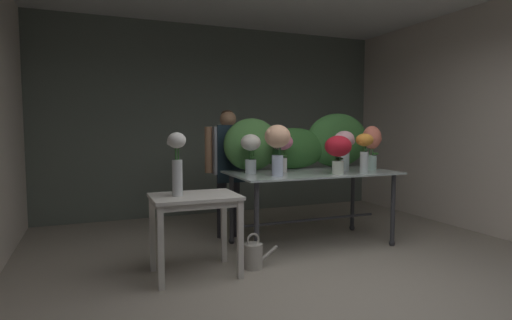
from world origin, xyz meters
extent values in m
plane|color=#9E9384|center=(0.00, 1.89, 0.00)|extent=(8.31, 8.31, 0.00)
cube|color=slate|center=(0.00, 3.78, 1.45)|extent=(5.52, 0.12, 2.89)
cube|color=beige|center=(2.76, 1.89, 1.45)|extent=(0.12, 3.90, 2.89)
cube|color=silver|center=(0.44, 1.60, 0.84)|extent=(1.87, 0.97, 0.02)
cylinder|color=#38383D|center=(-0.40, 1.21, 0.41)|extent=(0.05, 0.05, 0.83)
sphere|color=#38383D|center=(-0.40, 1.21, 0.03)|extent=(0.07, 0.07, 0.07)
cylinder|color=#38383D|center=(1.28, 1.21, 0.41)|extent=(0.05, 0.05, 0.83)
sphere|color=#38383D|center=(1.28, 1.21, 0.03)|extent=(0.07, 0.07, 0.07)
cylinder|color=#38383D|center=(-0.40, 1.98, 0.41)|extent=(0.05, 0.05, 0.83)
sphere|color=#38383D|center=(-0.40, 1.98, 0.03)|extent=(0.07, 0.07, 0.07)
cylinder|color=#38383D|center=(1.28, 1.98, 0.41)|extent=(0.05, 0.05, 0.83)
sphere|color=#38383D|center=(1.28, 1.98, 0.03)|extent=(0.07, 0.07, 0.07)
cylinder|color=#38383D|center=(0.44, 1.60, 0.29)|extent=(1.67, 0.03, 0.03)
cube|color=silver|center=(-1.03, 1.15, 0.73)|extent=(0.78, 0.57, 0.03)
cube|color=silver|center=(-1.03, 1.15, 0.68)|extent=(0.72, 0.51, 0.06)
cube|color=silver|center=(-1.38, 0.90, 0.36)|extent=(0.05, 0.05, 0.71)
cube|color=silver|center=(-0.68, 0.90, 0.36)|extent=(0.05, 0.05, 0.71)
cube|color=silver|center=(-1.38, 1.39, 0.36)|extent=(0.05, 0.05, 0.71)
cube|color=silver|center=(-0.68, 1.39, 0.36)|extent=(0.05, 0.05, 0.71)
cylinder|color=#232328|center=(-0.42, 2.28, 0.39)|extent=(0.12, 0.12, 0.79)
cylinder|color=#232328|center=(-0.25, 2.28, 0.39)|extent=(0.12, 0.12, 0.79)
cube|color=#999EA8|center=(-0.34, 2.28, 1.07)|extent=(0.40, 0.22, 0.57)
cube|color=#192833|center=(-0.34, 2.16, 1.03)|extent=(0.34, 0.02, 0.69)
cylinder|color=#936B4C|center=(-0.58, 2.28, 1.08)|extent=(0.09, 0.09, 0.55)
cylinder|color=#936B4C|center=(-0.09, 2.28, 1.08)|extent=(0.09, 0.09, 0.55)
sphere|color=#936B4C|center=(-0.34, 2.28, 1.45)|extent=(0.20, 0.20, 0.20)
ellipsoid|color=black|center=(-0.34, 2.30, 1.51)|extent=(0.15, 0.15, 0.09)
ellipsoid|color=#477F3D|center=(-0.15, 1.96, 1.15)|extent=(0.68, 0.29, 0.61)
ellipsoid|color=#2D6028|center=(0.39, 1.96, 1.09)|extent=(0.89, 0.31, 0.50)
ellipsoid|color=#387033|center=(1.02, 1.96, 1.18)|extent=(0.88, 0.29, 0.68)
cylinder|color=silver|center=(0.85, 1.57, 0.96)|extent=(0.13, 0.13, 0.22)
cylinder|color=#9EBCB2|center=(0.85, 1.57, 0.89)|extent=(0.12, 0.12, 0.09)
cylinder|color=#2D6028|center=(0.88, 1.56, 1.01)|extent=(0.01, 0.01, 0.31)
cylinder|color=#2D6028|center=(0.85, 1.59, 1.01)|extent=(0.01, 0.01, 0.31)
cylinder|color=#2D6028|center=(0.84, 1.58, 1.01)|extent=(0.01, 0.01, 0.31)
cylinder|color=#2D6028|center=(0.86, 1.55, 1.01)|extent=(0.01, 0.01, 0.31)
ellipsoid|color=#EFB2BC|center=(0.85, 1.57, 1.22)|extent=(0.23, 0.23, 0.18)
sphere|color=#EFB2BC|center=(0.76, 1.55, 1.22)|extent=(0.11, 0.11, 0.11)
sphere|color=#EFB2BC|center=(0.94, 1.57, 1.19)|extent=(0.09, 0.09, 0.09)
ellipsoid|color=#387033|center=(0.83, 1.58, 1.09)|extent=(0.05, 0.10, 0.03)
cylinder|color=silver|center=(-0.10, 1.37, 0.95)|extent=(0.12, 0.12, 0.22)
cylinder|color=#9EBCB2|center=(-0.10, 1.37, 0.89)|extent=(0.11, 0.11, 0.09)
cylinder|color=#28562D|center=(-0.07, 1.36, 1.02)|extent=(0.01, 0.01, 0.33)
cylinder|color=#28562D|center=(-0.09, 1.38, 1.02)|extent=(0.01, 0.01, 0.33)
cylinder|color=#28562D|center=(-0.12, 1.37, 1.02)|extent=(0.01, 0.01, 0.33)
cylinder|color=#28562D|center=(-0.09, 1.34, 1.02)|extent=(0.01, 0.01, 0.33)
ellipsoid|color=#F4B78E|center=(-0.10, 1.37, 1.26)|extent=(0.27, 0.27, 0.24)
sphere|color=#F4B78E|center=(-0.20, 1.35, 1.29)|extent=(0.07, 0.07, 0.07)
cylinder|color=silver|center=(0.90, 1.25, 0.96)|extent=(0.09, 0.09, 0.24)
cylinder|color=#9EBCB2|center=(0.90, 1.25, 0.90)|extent=(0.08, 0.08, 0.10)
cylinder|color=#2D6028|center=(0.92, 1.25, 1.01)|extent=(0.01, 0.01, 0.32)
cylinder|color=#2D6028|center=(0.89, 1.26, 1.01)|extent=(0.01, 0.01, 0.32)
cylinder|color=#2D6028|center=(0.89, 1.24, 1.01)|extent=(0.01, 0.01, 0.32)
ellipsoid|color=orange|center=(0.90, 1.25, 1.21)|extent=(0.19, 0.19, 0.14)
sphere|color=orange|center=(0.83, 1.22, 1.19)|extent=(0.06, 0.06, 0.06)
ellipsoid|color=#28562D|center=(0.92, 1.25, 1.10)|extent=(0.10, 0.10, 0.03)
cylinder|color=silver|center=(0.11, 1.71, 0.92)|extent=(0.13, 0.13, 0.16)
cylinder|color=#9EBCB2|center=(0.11, 1.71, 0.88)|extent=(0.12, 0.12, 0.07)
cylinder|color=#387033|center=(0.13, 1.72, 0.99)|extent=(0.01, 0.01, 0.28)
cylinder|color=#387033|center=(0.11, 1.73, 0.99)|extent=(0.01, 0.01, 0.28)
cylinder|color=#387033|center=(0.09, 1.71, 0.99)|extent=(0.01, 0.01, 0.28)
cylinder|color=#387033|center=(0.11, 1.69, 0.99)|extent=(0.01, 0.01, 0.28)
ellipsoid|color=pink|center=(0.11, 1.71, 1.19)|extent=(0.26, 0.26, 0.19)
sphere|color=pink|center=(0.02, 1.70, 1.21)|extent=(0.08, 0.08, 0.08)
ellipsoid|color=#2D6028|center=(0.15, 1.71, 1.02)|extent=(0.10, 0.10, 0.03)
cylinder|color=silver|center=(-0.27, 1.69, 0.92)|extent=(0.12, 0.12, 0.16)
cylinder|color=#9EBCB2|center=(-0.27, 1.69, 0.88)|extent=(0.11, 0.11, 0.07)
cylinder|color=#2D6028|center=(-0.24, 1.68, 0.99)|extent=(0.01, 0.01, 0.28)
cylinder|color=#2D6028|center=(-0.27, 1.71, 0.99)|extent=(0.01, 0.01, 0.28)
cylinder|color=#2D6028|center=(-0.29, 1.69, 0.99)|extent=(0.01, 0.01, 0.28)
cylinder|color=#2D6028|center=(-0.27, 1.66, 0.99)|extent=(0.01, 0.01, 0.28)
ellipsoid|color=white|center=(-0.27, 1.69, 1.19)|extent=(0.22, 0.22, 0.18)
sphere|color=white|center=(-0.34, 1.68, 1.15)|extent=(0.06, 0.06, 0.06)
ellipsoid|color=#2D6028|center=(-0.26, 1.68, 1.02)|extent=(0.10, 0.09, 0.03)
cylinder|color=silver|center=(0.58, 1.28, 0.92)|extent=(0.13, 0.13, 0.14)
cylinder|color=#9EBCB2|center=(0.58, 1.28, 0.88)|extent=(0.12, 0.12, 0.06)
cylinder|color=#28562D|center=(0.60, 1.28, 0.97)|extent=(0.01, 0.01, 0.23)
cylinder|color=#28562D|center=(0.58, 1.30, 0.97)|extent=(0.01, 0.01, 0.23)
cylinder|color=#28562D|center=(0.55, 1.28, 0.97)|extent=(0.01, 0.01, 0.23)
cylinder|color=#28562D|center=(0.59, 1.25, 0.97)|extent=(0.01, 0.01, 0.23)
ellipsoid|color=red|center=(0.58, 1.28, 1.15)|extent=(0.29, 0.29, 0.23)
sphere|color=red|center=(0.48, 1.30, 1.14)|extent=(0.07, 0.07, 0.07)
sphere|color=red|center=(0.70, 1.26, 1.17)|extent=(0.06, 0.06, 0.06)
ellipsoid|color=#28562D|center=(0.62, 1.31, 1.01)|extent=(0.10, 0.05, 0.03)
cylinder|color=silver|center=(1.21, 1.53, 0.93)|extent=(0.12, 0.12, 0.17)
cylinder|color=#9EBCB2|center=(1.21, 1.53, 0.88)|extent=(0.11, 0.11, 0.07)
cylinder|color=#387033|center=(1.23, 1.53, 1.00)|extent=(0.01, 0.01, 0.29)
cylinder|color=#387033|center=(1.20, 1.55, 1.00)|extent=(0.01, 0.01, 0.29)
cylinder|color=#387033|center=(1.18, 1.52, 1.00)|extent=(0.01, 0.01, 0.29)
cylinder|color=#387033|center=(1.20, 1.50, 1.00)|extent=(0.01, 0.01, 0.29)
ellipsoid|color=#EF7A60|center=(1.21, 1.53, 1.23)|extent=(0.22, 0.22, 0.27)
sphere|color=#EF7A60|center=(1.29, 1.53, 1.21)|extent=(0.11, 0.11, 0.11)
ellipsoid|color=#2D6028|center=(1.24, 1.49, 1.04)|extent=(0.11, 0.06, 0.03)
cylinder|color=silver|center=(-1.18, 1.15, 0.90)|extent=(0.09, 0.09, 0.33)
cylinder|color=#9EBCB2|center=(-1.18, 1.15, 0.81)|extent=(0.09, 0.09, 0.14)
cylinder|color=#387033|center=(-1.17, 1.15, 0.97)|extent=(0.01, 0.01, 0.44)
cylinder|color=#387033|center=(-1.19, 1.17, 0.97)|extent=(0.01, 0.01, 0.44)
cylinder|color=#387033|center=(-1.19, 1.13, 0.97)|extent=(0.01, 0.01, 0.44)
ellipsoid|color=white|center=(-1.18, 1.15, 1.24)|extent=(0.16, 0.16, 0.14)
sphere|color=white|center=(-1.24, 1.15, 1.22)|extent=(0.05, 0.05, 0.05)
cylinder|color=#B7B2A8|center=(-0.47, 1.10, 0.12)|extent=(0.18, 0.18, 0.24)
cylinder|color=#B7B2A8|center=(-0.30, 1.10, 0.13)|extent=(0.18, 0.04, 0.14)
torus|color=#B7B2A8|center=(-0.47, 1.10, 0.28)|extent=(0.13, 0.02, 0.13)
camera|label=1|loc=(-1.89, -2.47, 1.36)|focal=28.83mm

